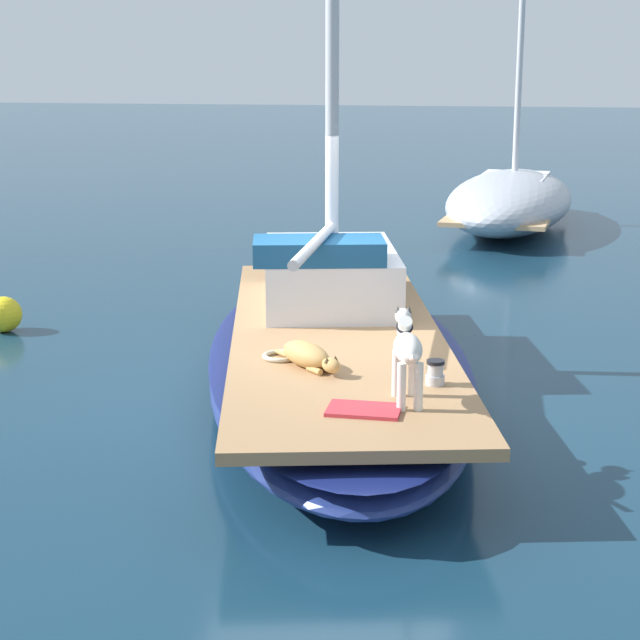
{
  "coord_description": "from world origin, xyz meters",
  "views": [
    {
      "loc": [
        1.49,
        -10.07,
        3.33
      ],
      "look_at": [
        0.0,
        -1.0,
        1.01
      ],
      "focal_mm": 59.51,
      "sensor_mm": 36.0,
      "label": 1
    }
  ],
  "objects_px": {
    "dog_tan": "(309,356)",
    "coiled_rope": "(280,356)",
    "deck_towel": "(364,410)",
    "moored_boat_far_astern": "(510,200)",
    "sailboat_main": "(336,361)",
    "dog_white": "(407,350)",
    "deck_winch": "(435,373)",
    "mooring_buoy": "(4,314)"
  },
  "relations": [
    {
      "from": "moored_boat_far_astern",
      "to": "sailboat_main",
      "type": "bearing_deg",
      "value": -99.6
    },
    {
      "from": "sailboat_main",
      "to": "deck_winch",
      "type": "xyz_separation_m",
      "value": [
        1.07,
        -1.64,
        0.42
      ]
    },
    {
      "from": "dog_white",
      "to": "moored_boat_far_astern",
      "type": "relative_size",
      "value": 0.15
    },
    {
      "from": "deck_winch",
      "to": "coiled_rope",
      "type": "bearing_deg",
      "value": 158.86
    },
    {
      "from": "dog_white",
      "to": "mooring_buoy",
      "type": "distance_m",
      "value": 6.57
    },
    {
      "from": "mooring_buoy",
      "to": "dog_tan",
      "type": "bearing_deg",
      "value": -35.25
    },
    {
      "from": "deck_winch",
      "to": "deck_towel",
      "type": "bearing_deg",
      "value": -122.56
    },
    {
      "from": "coiled_rope",
      "to": "moored_boat_far_astern",
      "type": "distance_m",
      "value": 11.96
    },
    {
      "from": "coiled_rope",
      "to": "sailboat_main",
      "type": "bearing_deg",
      "value": 72.17
    },
    {
      "from": "dog_white",
      "to": "dog_tan",
      "type": "relative_size",
      "value": 1.27
    },
    {
      "from": "coiled_rope",
      "to": "dog_tan",
      "type": "bearing_deg",
      "value": -38.24
    },
    {
      "from": "dog_white",
      "to": "dog_tan",
      "type": "xyz_separation_m",
      "value": [
        -0.92,
        0.78,
        -0.32
      ]
    },
    {
      "from": "sailboat_main",
      "to": "deck_towel",
      "type": "height_order",
      "value": "deck_towel"
    },
    {
      "from": "dog_white",
      "to": "mooring_buoy",
      "type": "bearing_deg",
      "value": 143.82
    },
    {
      "from": "deck_towel",
      "to": "moored_boat_far_astern",
      "type": "xyz_separation_m",
      "value": [
        1.23,
        13.1,
        -0.1
      ]
    },
    {
      "from": "moored_boat_far_astern",
      "to": "dog_white",
      "type": "bearing_deg",
      "value": -94.18
    },
    {
      "from": "dog_white",
      "to": "coiled_rope",
      "type": "bearing_deg",
      "value": 140.22
    },
    {
      "from": "dog_white",
      "to": "moored_boat_far_astern",
      "type": "height_order",
      "value": "moored_boat_far_astern"
    },
    {
      "from": "dog_white",
      "to": "sailboat_main",
      "type": "bearing_deg",
      "value": 112.5
    },
    {
      "from": "dog_white",
      "to": "dog_tan",
      "type": "bearing_deg",
      "value": 139.73
    },
    {
      "from": "dog_white",
      "to": "deck_winch",
      "type": "xyz_separation_m",
      "value": [
        0.2,
        0.47,
        -0.32
      ]
    },
    {
      "from": "sailboat_main",
      "to": "deck_winch",
      "type": "height_order",
      "value": "deck_winch"
    },
    {
      "from": "sailboat_main",
      "to": "moored_boat_far_astern",
      "type": "relative_size",
      "value": 1.23
    },
    {
      "from": "coiled_rope",
      "to": "mooring_buoy",
      "type": "xyz_separation_m",
      "value": [
        -4.03,
        2.83,
        -0.46
      ]
    },
    {
      "from": "dog_tan",
      "to": "moored_boat_far_astern",
      "type": "xyz_separation_m",
      "value": [
        1.85,
        12.0,
        -0.19
      ]
    },
    {
      "from": "dog_white",
      "to": "deck_towel",
      "type": "bearing_deg",
      "value": -133.52
    },
    {
      "from": "coiled_rope",
      "to": "mooring_buoy",
      "type": "bearing_deg",
      "value": 144.98
    },
    {
      "from": "dog_white",
      "to": "deck_winch",
      "type": "distance_m",
      "value": 0.6
    },
    {
      "from": "deck_winch",
      "to": "mooring_buoy",
      "type": "bearing_deg",
      "value": 148.25
    },
    {
      "from": "mooring_buoy",
      "to": "deck_towel",
      "type": "bearing_deg",
      "value": -39.97
    },
    {
      "from": "deck_towel",
      "to": "coiled_rope",
      "type": "bearing_deg",
      "value": 124.81
    },
    {
      "from": "deck_towel",
      "to": "moored_boat_far_astern",
      "type": "height_order",
      "value": "moored_boat_far_astern"
    },
    {
      "from": "deck_winch",
      "to": "mooring_buoy",
      "type": "distance_m",
      "value": 6.44
    },
    {
      "from": "moored_boat_far_astern",
      "to": "mooring_buoy",
      "type": "height_order",
      "value": "moored_boat_far_astern"
    },
    {
      "from": "dog_tan",
      "to": "coiled_rope",
      "type": "relative_size",
      "value": 2.26
    },
    {
      "from": "coiled_rope",
      "to": "mooring_buoy",
      "type": "relative_size",
      "value": 0.74
    },
    {
      "from": "dog_tan",
      "to": "deck_winch",
      "type": "xyz_separation_m",
      "value": [
        1.12,
        -0.31,
        -0.01
      ]
    },
    {
      "from": "dog_white",
      "to": "deck_towel",
      "type": "height_order",
      "value": "dog_white"
    },
    {
      "from": "sailboat_main",
      "to": "coiled_rope",
      "type": "height_order",
      "value": "coiled_rope"
    },
    {
      "from": "coiled_rope",
      "to": "deck_towel",
      "type": "relative_size",
      "value": 0.58
    },
    {
      "from": "sailboat_main",
      "to": "deck_winch",
      "type": "relative_size",
      "value": 36.17
    },
    {
      "from": "deck_winch",
      "to": "mooring_buoy",
      "type": "relative_size",
      "value": 0.48
    }
  ]
}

